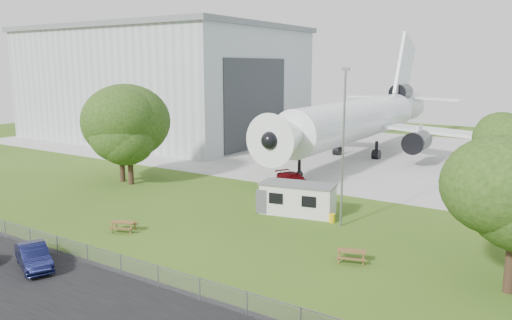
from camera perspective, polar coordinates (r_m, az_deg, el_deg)
The scene contains 15 objects.
ground at distance 38.51m, azimuth -5.54°, elevation -7.86°, with size 160.00×160.00×0.00m, color #4A6B1E.
asphalt_strip at distance 30.19m, azimuth -21.52°, elevation -13.97°, with size 120.00×8.00×0.02m, color black.
concrete_apron at distance 71.36m, azimuth 13.76°, elevation 0.56°, with size 120.00×46.00×0.03m, color #B7B7B2.
hangar at distance 88.68m, azimuth -10.51°, elevation 8.74°, with size 43.00×31.00×18.55m.
airliner at distance 69.32m, azimuth 11.80°, elevation 4.74°, with size 46.36×47.73×17.69m.
site_cabin at distance 41.91m, azimuth 4.82°, elevation -4.42°, with size 6.96×3.87×2.62m.
picnic_west at distance 39.12m, azimuth -14.87°, elevation -7.88°, with size 1.80×1.50×0.76m, color brown, non-canonical shape.
picnic_east at distance 32.88m, azimuth 10.82°, elevation -11.33°, with size 1.80×1.50×0.76m, color brown, non-canonical shape.
fence at distance 32.13m, azimuth -16.35°, elevation -12.13°, with size 58.00×0.04×1.30m, color gray.
lamp_mast at distance 38.17m, azimuth 9.92°, elevation 1.16°, with size 0.16×0.16×12.00m, color slate.
tree_west_big at distance 54.50m, azimuth -15.28°, elevation 4.14°, with size 9.48×9.48×11.09m.
tree_west_small at distance 53.10m, azimuth -14.29°, elevation 2.45°, with size 6.43×6.43×8.12m.
tree_far_apron at distance 60.46m, azimuth 26.48°, elevation 2.09°, with size 6.71×6.71×7.70m.
car_centre_sedan at distance 34.02m, azimuth -24.08°, elevation -10.03°, with size 1.55×4.43×1.46m, color black.
car_apron_van at distance 51.41m, azimuth 4.32°, elevation -2.28°, with size 1.93×4.76×1.38m, color maroon.
Camera 1 is at (22.83, -28.49, 12.26)m, focal length 35.00 mm.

